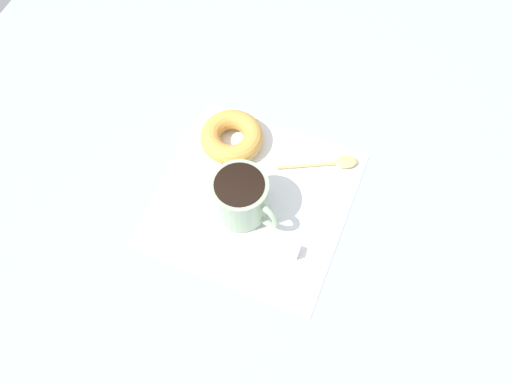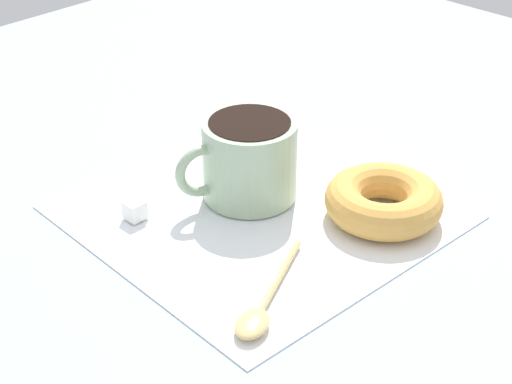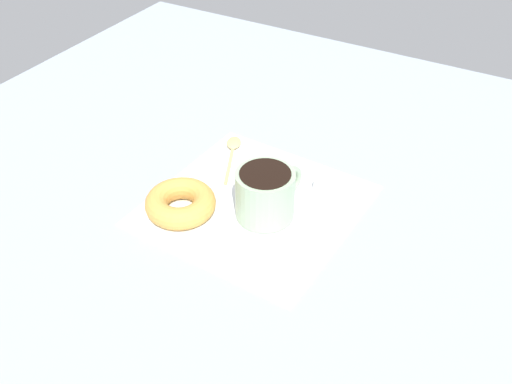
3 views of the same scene
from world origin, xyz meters
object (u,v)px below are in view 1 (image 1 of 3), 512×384
donut (232,137)px  sugar_cube (293,251)px  spoon (335,163)px  coffee_cup (241,197)px

donut → sugar_cube: (15.18, 15.21, -0.80)cm
spoon → sugar_cube: (16.81, -1.73, 0.42)cm
donut → sugar_cube: bearing=45.1°
donut → spoon: bearing=95.5°
donut → spoon: size_ratio=0.83×
donut → coffee_cup: bearing=27.6°
coffee_cup → sugar_cube: bearing=65.6°
donut → spoon: 17.06cm
donut → spoon: donut is taller
coffee_cup → sugar_cube: (4.33, 9.55, -3.00)cm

